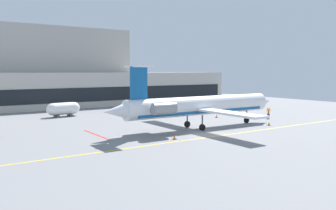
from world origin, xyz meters
The scene contains 12 objects.
ground centered at (0.00, 0.00, -0.05)m, with size 120.00×120.00×0.11m.
terminal_building centered at (0.39, 48.23, 6.72)m, with size 74.61×15.92×18.62m.
regional_jet centered at (2.06, 4.33, 3.28)m, with size 29.94×24.06×8.95m.
baggage_tug centered at (16.51, 19.74, 1.01)m, with size 3.40×2.47×2.27m.
pushback_tractor centered at (19.91, 15.30, 0.95)m, with size 2.91×3.59×2.14m.
belt_loader centered at (7.66, 19.78, 1.00)m, with size 4.07×2.57×2.22m.
fuel_tank centered at (-9.97, 28.64, 1.43)m, with size 6.23×2.65×2.56m.
marshaller centered at (19.16, 5.94, 0.96)m, with size 0.51×0.76×1.89m.
safety_cone_alpha centered at (-5.55, -0.40, 0.25)m, with size 0.47×0.47×0.55m.
safety_cone_bravo centered at (12.81, 0.51, 0.25)m, with size 0.47×0.47×0.55m.
safety_cone_charlie centered at (3.83, 9.40, 0.25)m, with size 0.47×0.47×0.55m.
safety_cone_delta centered at (12.18, 11.72, 0.25)m, with size 0.47×0.47×0.55m.
Camera 1 is at (-29.72, -34.73, 8.24)m, focal length 37.42 mm.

